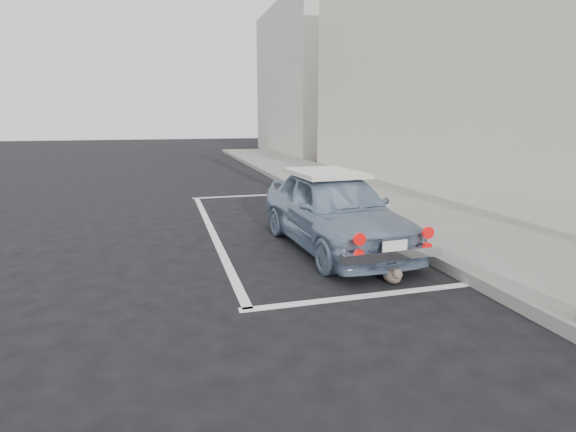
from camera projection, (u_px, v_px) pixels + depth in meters
name	position (u px, v px, depth m)	size (l,w,h in m)	color
ground	(313.00, 285.00, 5.46)	(80.00, 80.00, 0.00)	black
sidewalk	(444.00, 225.00, 8.17)	(2.80, 40.00, 0.15)	slate
shop_building	(523.00, 50.00, 10.15)	(3.50, 18.00, 7.00)	silver
building_far	(306.00, 81.00, 25.09)	(3.50, 10.00, 8.00)	#BAB2A9
pline_rear	(369.00, 296.00, 5.12)	(3.00, 0.12, 0.01)	silver
pline_front	(251.00, 196.00, 11.71)	(3.00, 0.12, 0.01)	silver
pline_side	(212.00, 231.00, 8.05)	(0.12, 7.00, 0.01)	silver
retro_coupe	(334.00, 209.00, 6.93)	(1.61, 3.60, 1.20)	#7589A5
cat	(393.00, 275.00, 5.50)	(0.19, 0.44, 0.24)	#716556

